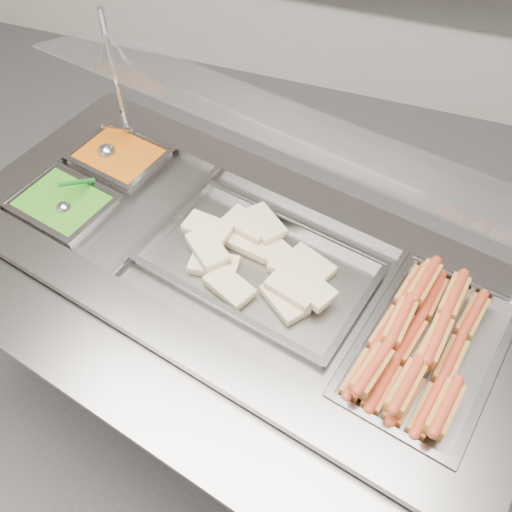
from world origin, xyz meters
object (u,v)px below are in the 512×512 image
(steam_counter, at_px, (245,329))
(serving_spoon, at_px, (67,204))
(pan_wraps, at_px, (259,267))
(pan_hotdogs, at_px, (426,356))
(ladle, at_px, (108,151))
(sneeze_guard, at_px, (283,124))

(steam_counter, distance_m, serving_spoon, 0.77)
(pan_wraps, height_order, serving_spoon, serving_spoon)
(pan_hotdogs, height_order, ladle, ladle)
(ladle, relative_size, serving_spoon, 1.05)
(steam_counter, distance_m, sneeze_guard, 0.83)
(steam_counter, distance_m, pan_hotdogs, 0.73)
(steam_counter, height_order, pan_hotdogs, pan_hotdogs)
(pan_wraps, bearing_deg, steam_counter, 166.42)
(pan_hotdogs, bearing_deg, ladle, 160.73)
(ladle, height_order, serving_spoon, ladle)
(pan_hotdogs, distance_m, ladle, 1.29)
(pan_wraps, distance_m, serving_spoon, 0.68)
(steam_counter, relative_size, ladle, 10.84)
(steam_counter, bearing_deg, ladle, 155.62)
(sneeze_guard, distance_m, ladle, 0.76)
(pan_hotdogs, xyz_separation_m, ladle, (-1.22, 0.43, 0.05))
(steam_counter, bearing_deg, pan_hotdogs, -13.58)
(steam_counter, xyz_separation_m, pan_wraps, (0.06, -0.01, 0.42))
(pan_wraps, bearing_deg, serving_spoon, 178.94)
(sneeze_guard, bearing_deg, pan_hotdogs, -32.86)
(pan_hotdogs, bearing_deg, pan_wraps, 166.42)
(ladle, xyz_separation_m, serving_spoon, (0.00, -0.28, 0.00))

